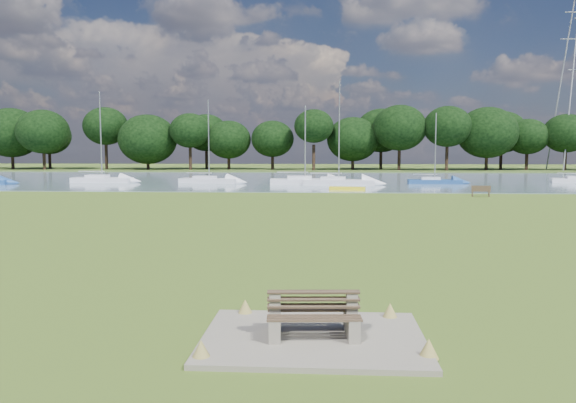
# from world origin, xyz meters

# --- Properties ---
(ground) EXTENTS (220.00, 220.00, 0.00)m
(ground) POSITION_xyz_m (0.00, 0.00, 0.00)
(ground) COLOR #576B26
(river) EXTENTS (220.00, 40.00, 0.10)m
(river) POSITION_xyz_m (0.00, 42.00, 0.00)
(river) COLOR gray
(river) RESTS_ON ground
(far_bank) EXTENTS (220.00, 20.00, 0.40)m
(far_bank) POSITION_xyz_m (0.00, 72.00, 0.00)
(far_bank) COLOR #4C6626
(far_bank) RESTS_ON ground
(concrete_pad) EXTENTS (4.20, 3.20, 0.10)m
(concrete_pad) POSITION_xyz_m (0.00, -14.00, 0.05)
(concrete_pad) COLOR gray
(concrete_pad) RESTS_ON ground
(bench_pair) EXTENTS (1.82, 1.15, 0.94)m
(bench_pair) POSITION_xyz_m (-0.00, -14.00, 0.48)
(bench_pair) COLOR gray
(bench_pair) RESTS_ON concrete_pad
(riverbank_bench) EXTENTS (1.45, 0.65, 0.86)m
(riverbank_bench) POSITION_xyz_m (12.19, 19.00, 0.43)
(riverbank_bench) COLOR brown
(riverbank_bench) RESTS_ON ground
(kayak) EXTENTS (3.18, 1.25, 0.31)m
(kayak) POSITION_xyz_m (2.29, 24.40, 0.20)
(kayak) COLOR yellow
(kayak) RESTS_ON river
(tree_line) EXTENTS (145.37, 8.85, 10.71)m
(tree_line) POSITION_xyz_m (1.21, 68.00, 6.40)
(tree_line) COLOR black
(tree_line) RESTS_ON far_bank
(sailboat_3) EXTENTS (6.35, 1.87, 9.60)m
(sailboat_3) POSITION_xyz_m (-23.34, 33.77, 0.57)
(sailboat_3) COLOR silver
(sailboat_3) RESTS_ON river
(sailboat_4) EXTENTS (6.53, 3.01, 8.68)m
(sailboat_4) POSITION_xyz_m (-11.83, 33.81, 0.50)
(sailboat_4) COLOR silver
(sailboat_4) RESTS_ON river
(sailboat_5) EXTENTS (7.09, 2.28, 7.94)m
(sailboat_5) POSITION_xyz_m (-1.71, 32.38, 0.55)
(sailboat_5) COLOR silver
(sailboat_5) RESTS_ON river
(sailboat_6) EXTENTS (5.45, 1.73, 7.22)m
(sailboat_6) POSITION_xyz_m (11.56, 33.89, 0.47)
(sailboat_6) COLOR navy
(sailboat_6) RESTS_ON river
(sailboat_7) EXTENTS (7.09, 2.32, 10.19)m
(sailboat_7) POSITION_xyz_m (1.66, 31.49, 0.56)
(sailboat_7) COLOR silver
(sailboat_7) RESTS_ON river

